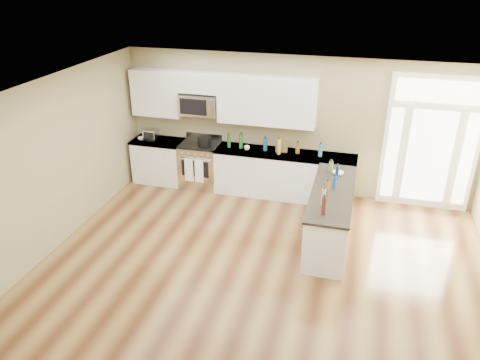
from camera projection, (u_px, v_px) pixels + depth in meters
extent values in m
plane|color=#492914|center=(245.00, 314.00, 6.43)|extent=(8.00, 8.00, 0.00)
plane|color=#94875D|center=(296.00, 126.00, 9.32)|extent=(7.00, 0.00, 7.00)
plane|color=#94875D|center=(8.00, 194.00, 6.66)|extent=(0.00, 8.00, 8.00)
plane|color=white|center=(246.00, 119.00, 5.23)|extent=(8.00, 8.00, 0.00)
cube|color=white|center=(160.00, 161.00, 10.13)|extent=(1.06, 0.62, 0.90)
cube|color=black|center=(161.00, 178.00, 10.30)|extent=(1.02, 0.52, 0.10)
cube|color=black|center=(158.00, 141.00, 9.93)|extent=(1.10, 0.66, 0.04)
cube|color=white|center=(283.00, 175.00, 9.49)|extent=(2.81, 0.62, 0.90)
cube|color=black|center=(282.00, 193.00, 9.66)|extent=(2.77, 0.52, 0.10)
cube|color=black|center=(284.00, 154.00, 9.29)|extent=(2.85, 0.66, 0.04)
cube|color=white|center=(330.00, 216.00, 7.97)|extent=(0.65, 2.28, 0.90)
cube|color=black|center=(328.00, 236.00, 8.14)|extent=(0.61, 2.18, 0.10)
cube|color=black|center=(333.00, 192.00, 7.77)|extent=(0.69, 2.32, 0.04)
cube|color=white|center=(157.00, 93.00, 9.63)|extent=(1.04, 0.33, 0.95)
cube|color=white|center=(267.00, 101.00, 9.08)|extent=(1.94, 0.33, 0.95)
cube|color=white|center=(199.00, 82.00, 9.29)|extent=(0.82, 0.33, 0.40)
cube|color=silver|center=(199.00, 104.00, 9.45)|extent=(0.78, 0.40, 0.42)
cube|color=black|center=(193.00, 107.00, 9.28)|extent=(0.56, 0.01, 0.32)
cube|color=white|center=(430.00, 144.00, 8.72)|extent=(1.70, 0.08, 2.60)
cube|color=white|center=(428.00, 157.00, 8.79)|extent=(0.78, 0.02, 1.80)
cube|color=white|center=(392.00, 154.00, 8.94)|extent=(0.22, 0.02, 1.80)
cube|color=white|center=(466.00, 161.00, 8.63)|extent=(0.22, 0.02, 1.80)
cube|color=white|center=(441.00, 92.00, 8.25)|extent=(1.50, 0.02, 0.40)
cube|color=silver|center=(201.00, 165.00, 9.91)|extent=(0.80, 0.65, 0.92)
cube|color=black|center=(200.00, 145.00, 9.70)|extent=(0.80, 0.60, 0.03)
cube|color=silver|center=(204.00, 136.00, 9.93)|extent=(0.80, 0.04, 0.14)
cube|color=black|center=(195.00, 169.00, 9.59)|extent=(0.58, 0.01, 0.34)
cylinder|color=silver|center=(194.00, 160.00, 9.48)|extent=(0.70, 0.02, 0.02)
cube|color=white|center=(189.00, 170.00, 9.60)|extent=(0.18, 0.02, 0.50)
cube|color=white|center=(199.00, 171.00, 9.55)|extent=(0.18, 0.02, 0.50)
cylinder|color=black|center=(204.00, 141.00, 9.53)|extent=(0.33, 0.33, 0.21)
cube|color=silver|center=(151.00, 135.00, 9.87)|extent=(0.30, 0.24, 0.24)
cube|color=brown|center=(282.00, 146.00, 9.33)|extent=(0.26, 0.21, 0.19)
imported|color=white|center=(142.00, 139.00, 9.95)|extent=(0.24, 0.24, 0.04)
imported|color=white|center=(338.00, 173.00, 8.32)|extent=(0.22, 0.22, 0.06)
imported|color=white|center=(247.00, 148.00, 9.40)|extent=(0.14, 0.14, 0.09)
cylinder|color=#19591E|center=(229.00, 141.00, 9.50)|extent=(0.07, 0.07, 0.27)
cylinder|color=navy|center=(265.00, 144.00, 9.35)|extent=(0.08, 0.08, 0.25)
cylinder|color=brown|center=(327.00, 188.00, 7.56)|extent=(0.06, 0.06, 0.25)
cylinder|color=olive|center=(279.00, 146.00, 9.16)|extent=(0.08, 0.08, 0.31)
cylinder|color=#26727F|center=(320.00, 150.00, 9.06)|extent=(0.08, 0.08, 0.25)
cylinder|color=#591919|center=(324.00, 206.00, 6.98)|extent=(0.06, 0.06, 0.29)
cylinder|color=#B2B2B7|center=(324.00, 197.00, 7.26)|extent=(0.07, 0.07, 0.27)
cylinder|color=navy|center=(337.00, 173.00, 8.10)|extent=(0.06, 0.06, 0.26)
cylinder|color=#3F7226|center=(331.00, 167.00, 8.41)|extent=(0.08, 0.08, 0.20)
cylinder|color=#19591E|center=(241.00, 141.00, 9.45)|extent=(0.08, 0.08, 0.30)
cylinder|color=navy|center=(334.00, 182.00, 7.81)|extent=(0.06, 0.06, 0.21)
cylinder|color=brown|center=(298.00, 148.00, 9.22)|extent=(0.08, 0.08, 0.22)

